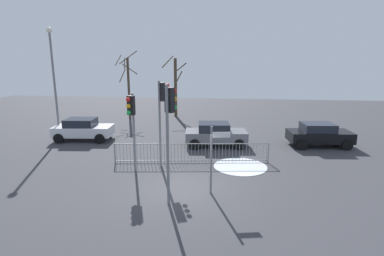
{
  "coord_description": "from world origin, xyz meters",
  "views": [
    {
      "loc": [
        1.77,
        -11.83,
        5.38
      ],
      "look_at": [
        0.05,
        2.67,
        2.02
      ],
      "focal_mm": 28.31,
      "sensor_mm": 36.0,
      "label": 1
    }
  ],
  "objects_px": {
    "car_grey_trailing": "(215,134)",
    "traffic_light_mid_left": "(170,118)",
    "traffic_light_foreground_left": "(162,104)",
    "bare_tree_centre": "(176,86)",
    "traffic_light_rear_left": "(132,115)",
    "car_white_mid": "(83,129)",
    "bare_tree_left": "(128,85)",
    "street_lamp": "(53,73)",
    "car_black_far": "(319,134)",
    "direction_sign_post": "(213,156)"
  },
  "relations": [
    {
      "from": "car_grey_trailing",
      "to": "car_black_far",
      "type": "bearing_deg",
      "value": -0.54
    },
    {
      "from": "car_black_far",
      "to": "bare_tree_centre",
      "type": "bearing_deg",
      "value": 134.4
    },
    {
      "from": "car_white_mid",
      "to": "traffic_light_mid_left",
      "type": "bearing_deg",
      "value": -53.1
    },
    {
      "from": "car_white_mid",
      "to": "bare_tree_left",
      "type": "distance_m",
      "value": 8.07
    },
    {
      "from": "street_lamp",
      "to": "bare_tree_centre",
      "type": "height_order",
      "value": "street_lamp"
    },
    {
      "from": "car_grey_trailing",
      "to": "bare_tree_centre",
      "type": "distance_m",
      "value": 10.61
    },
    {
      "from": "traffic_light_foreground_left",
      "to": "bare_tree_centre",
      "type": "height_order",
      "value": "bare_tree_centre"
    },
    {
      "from": "traffic_light_foreground_left",
      "to": "car_white_mid",
      "type": "relative_size",
      "value": 1.1
    },
    {
      "from": "car_grey_trailing",
      "to": "direction_sign_post",
      "type": "bearing_deg",
      "value": -94.91
    },
    {
      "from": "traffic_light_foreground_left",
      "to": "street_lamp",
      "type": "bearing_deg",
      "value": -141.04
    },
    {
      "from": "car_white_mid",
      "to": "bare_tree_left",
      "type": "bearing_deg",
      "value": 79.29
    },
    {
      "from": "traffic_light_rear_left",
      "to": "bare_tree_centre",
      "type": "distance_m",
      "value": 14.58
    },
    {
      "from": "bare_tree_left",
      "to": "car_black_far",
      "type": "bearing_deg",
      "value": -26.74
    },
    {
      "from": "car_black_far",
      "to": "bare_tree_left",
      "type": "distance_m",
      "value": 16.58
    },
    {
      "from": "traffic_light_rear_left",
      "to": "car_black_far",
      "type": "height_order",
      "value": "traffic_light_rear_left"
    },
    {
      "from": "traffic_light_mid_left",
      "to": "bare_tree_left",
      "type": "xyz_separation_m",
      "value": [
        -6.87,
        15.99,
        -0.24
      ]
    },
    {
      "from": "traffic_light_foreground_left",
      "to": "street_lamp",
      "type": "distance_m",
      "value": 9.62
    },
    {
      "from": "traffic_light_rear_left",
      "to": "car_grey_trailing",
      "type": "bearing_deg",
      "value": -115.48
    },
    {
      "from": "traffic_light_mid_left",
      "to": "car_white_mid",
      "type": "xyz_separation_m",
      "value": [
        -7.57,
        8.29,
        -2.53
      ]
    },
    {
      "from": "bare_tree_centre",
      "to": "traffic_light_rear_left",
      "type": "bearing_deg",
      "value": -88.28
    },
    {
      "from": "direction_sign_post",
      "to": "traffic_light_foreground_left",
      "type": "bearing_deg",
      "value": 121.11
    },
    {
      "from": "car_grey_trailing",
      "to": "bare_tree_left",
      "type": "relative_size",
      "value": 0.65
    },
    {
      "from": "traffic_light_mid_left",
      "to": "direction_sign_post",
      "type": "distance_m",
      "value": 2.5
    },
    {
      "from": "car_grey_trailing",
      "to": "traffic_light_mid_left",
      "type": "bearing_deg",
      "value": -106.02
    },
    {
      "from": "direction_sign_post",
      "to": "bare_tree_left",
      "type": "height_order",
      "value": "bare_tree_left"
    },
    {
      "from": "traffic_light_rear_left",
      "to": "street_lamp",
      "type": "xyz_separation_m",
      "value": [
        -7.07,
        5.66,
        1.64
      ]
    },
    {
      "from": "traffic_light_foreground_left",
      "to": "car_grey_trailing",
      "type": "xyz_separation_m",
      "value": [
        2.47,
        4.04,
        -2.43
      ]
    },
    {
      "from": "traffic_light_rear_left",
      "to": "bare_tree_left",
      "type": "height_order",
      "value": "bare_tree_left"
    },
    {
      "from": "traffic_light_mid_left",
      "to": "bare_tree_left",
      "type": "distance_m",
      "value": 17.41
    },
    {
      "from": "traffic_light_mid_left",
      "to": "bare_tree_centre",
      "type": "xyz_separation_m",
      "value": [
        -2.8,
        17.48,
        -0.4
      ]
    },
    {
      "from": "traffic_light_rear_left",
      "to": "bare_tree_left",
      "type": "distance_m",
      "value": 13.84
    },
    {
      "from": "traffic_light_mid_left",
      "to": "traffic_light_foreground_left",
      "type": "bearing_deg",
      "value": 134.36
    },
    {
      "from": "traffic_light_rear_left",
      "to": "traffic_light_foreground_left",
      "type": "height_order",
      "value": "traffic_light_foreground_left"
    },
    {
      "from": "bare_tree_left",
      "to": "bare_tree_centre",
      "type": "xyz_separation_m",
      "value": [
        4.07,
        1.49,
        -0.16
      ]
    },
    {
      "from": "traffic_light_mid_left",
      "to": "direction_sign_post",
      "type": "relative_size",
      "value": 1.6
    },
    {
      "from": "traffic_light_rear_left",
      "to": "street_lamp",
      "type": "height_order",
      "value": "street_lamp"
    },
    {
      "from": "traffic_light_foreground_left",
      "to": "direction_sign_post",
      "type": "bearing_deg",
      "value": 20.48
    },
    {
      "from": "car_white_mid",
      "to": "bare_tree_centre",
      "type": "xyz_separation_m",
      "value": [
        4.77,
        9.19,
        2.13
      ]
    },
    {
      "from": "bare_tree_left",
      "to": "bare_tree_centre",
      "type": "relative_size",
      "value": 1.08
    },
    {
      "from": "direction_sign_post",
      "to": "car_grey_trailing",
      "type": "xyz_separation_m",
      "value": [
        -0.18,
        6.95,
        -0.81
      ]
    },
    {
      "from": "car_grey_trailing",
      "to": "street_lamp",
      "type": "relative_size",
      "value": 0.54
    },
    {
      "from": "traffic_light_foreground_left",
      "to": "bare_tree_left",
      "type": "height_order",
      "value": "bare_tree_left"
    },
    {
      "from": "car_grey_trailing",
      "to": "car_white_mid",
      "type": "bearing_deg",
      "value": 171.48
    },
    {
      "from": "traffic_light_rear_left",
      "to": "bare_tree_centre",
      "type": "bearing_deg",
      "value": -77.32
    },
    {
      "from": "bare_tree_centre",
      "to": "bare_tree_left",
      "type": "bearing_deg",
      "value": -159.92
    },
    {
      "from": "traffic_light_mid_left",
      "to": "traffic_light_rear_left",
      "type": "bearing_deg",
      "value": 157.55
    },
    {
      "from": "traffic_light_foreground_left",
      "to": "car_white_mid",
      "type": "height_order",
      "value": "traffic_light_foreground_left"
    },
    {
      "from": "car_grey_trailing",
      "to": "car_white_mid",
      "type": "xyz_separation_m",
      "value": [
        -8.92,
        0.34,
        0.0
      ]
    },
    {
      "from": "car_white_mid",
      "to": "bare_tree_centre",
      "type": "bearing_deg",
      "value": 57.08
    },
    {
      "from": "street_lamp",
      "to": "bare_tree_centre",
      "type": "distance_m",
      "value": 11.22
    }
  ]
}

